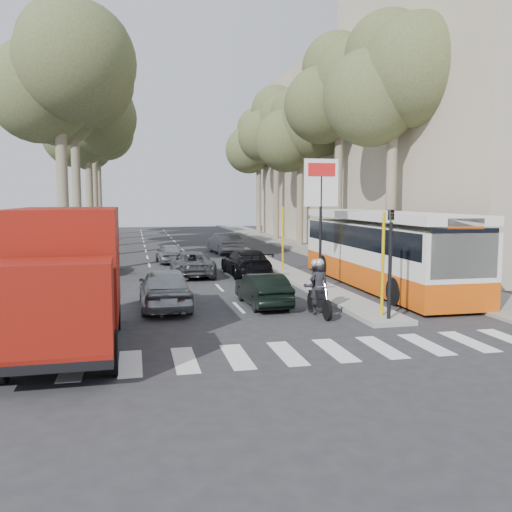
{
  "coord_description": "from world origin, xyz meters",
  "views": [
    {
      "loc": [
        -4.54,
        -16.95,
        3.93
      ],
      "look_at": [
        0.3,
        4.45,
        1.6
      ],
      "focal_mm": 38.0,
      "sensor_mm": 36.0,
      "label": 1
    }
  ],
  "objects": [
    {
      "name": "ground",
      "position": [
        0.0,
        0.0,
        0.0
      ],
      "size": [
        120.0,
        120.0,
        0.0
      ],
      "primitive_type": "plane",
      "color": "#28282B",
      "rests_on": "ground"
    },
    {
      "name": "sidewalk_right",
      "position": [
        8.6,
        25.0,
        0.06
      ],
      "size": [
        3.2,
        70.0,
        0.12
      ],
      "primitive_type": "cube",
      "color": "gray",
      "rests_on": "ground"
    },
    {
      "name": "median_left",
      "position": [
        -8.0,
        28.0,
        0.06
      ],
      "size": [
        2.4,
        64.0,
        0.12
      ],
      "primitive_type": "cube",
      "color": "gray",
      "rests_on": "ground"
    },
    {
      "name": "traffic_island",
      "position": [
        3.25,
        11.0,
        0.08
      ],
      "size": [
        1.5,
        26.0,
        0.16
      ],
      "primitive_type": "cube",
      "color": "gray",
      "rests_on": "ground"
    },
    {
      "name": "building_near",
      "position": [
        15.5,
        12.0,
        9.0
      ],
      "size": [
        11.0,
        18.0,
        18.0
      ],
      "primitive_type": "cube",
      "color": "#AFA38B",
      "rests_on": "ground"
    },
    {
      "name": "building_far",
      "position": [
        15.5,
        34.0,
        8.0
      ],
      "size": [
        11.0,
        20.0,
        16.0
      ],
      "primitive_type": "cube",
      "color": "#B7A88E",
      "rests_on": "ground"
    },
    {
      "name": "billboard",
      "position": [
        3.25,
        5.0,
        3.7
      ],
      "size": [
        1.5,
        12.1,
        5.6
      ],
      "color": "yellow",
      "rests_on": "ground"
    },
    {
      "name": "traffic_light_island",
      "position": [
        3.25,
        -1.5,
        2.49
      ],
      "size": [
        0.16,
        0.41,
        3.6
      ],
      "color": "black",
      "rests_on": "ground"
    },
    {
      "name": "traffic_light_left",
      "position": [
        -7.6,
        -1.0,
        2.49
      ],
      "size": [
        0.16,
        0.41,
        3.6
      ],
      "color": "black",
      "rests_on": "ground"
    },
    {
      "name": "tree_l_a",
      "position": [
        -7.87,
        12.11,
        10.38
      ],
      "size": [
        7.4,
        7.2,
        14.1
      ],
      "color": "#6B604C",
      "rests_on": "ground"
    },
    {
      "name": "tree_l_b",
      "position": [
        -7.97,
        20.11,
        11.07
      ],
      "size": [
        7.4,
        7.2,
        14.88
      ],
      "color": "#6B604C",
      "rests_on": "ground"
    },
    {
      "name": "tree_l_c",
      "position": [
        -7.77,
        28.11,
        10.04
      ],
      "size": [
        7.4,
        7.2,
        13.71
      ],
      "color": "#6B604C",
      "rests_on": "ground"
    },
    {
      "name": "tree_l_d",
      "position": [
        -7.87,
        36.11,
        11.76
      ],
      "size": [
        7.4,
        7.2,
        15.66
      ],
      "color": "#6B604C",
      "rests_on": "ground"
    },
    {
      "name": "tree_l_e",
      "position": [
        -7.97,
        44.11,
        10.73
      ],
      "size": [
        7.4,
        7.2,
        14.49
      ],
      "color": "#6B604C",
      "rests_on": "ground"
    },
    {
      "name": "tree_r_a",
      "position": [
        9.13,
        10.11,
        10.38
      ],
      "size": [
        7.4,
        7.2,
        14.1
      ],
      "color": "#6B604C",
      "rests_on": "ground"
    },
    {
      "name": "tree_r_b",
      "position": [
        9.23,
        18.11,
        11.42
      ],
      "size": [
        7.4,
        7.2,
        15.27
      ],
      "color": "#6B604C",
      "rests_on": "ground"
    },
    {
      "name": "tree_r_c",
      "position": [
        9.03,
        26.11,
        9.69
      ],
      "size": [
        7.4,
        7.2,
        13.32
      ],
      "color": "#6B604C",
      "rests_on": "ground"
    },
    {
      "name": "tree_r_d",
      "position": [
        9.13,
        34.11,
        11.07
      ],
      "size": [
        7.4,
        7.2,
        14.88
      ],
      "color": "#6B604C",
      "rests_on": "ground"
    },
    {
      "name": "tree_r_e",
      "position": [
        9.23,
        42.11,
        10.38
      ],
      "size": [
        7.4,
        7.2,
        14.1
      ],
      "color": "#6B604C",
      "rests_on": "ground"
    },
    {
      "name": "silver_hatchback",
      "position": [
        -3.5,
        2.46,
        0.76
      ],
      "size": [
        1.81,
        4.45,
        1.51
      ],
      "primitive_type": "imported",
      "rotation": [
        0.0,
        0.0,
        3.15
      ],
      "color": "#9EA1A5",
      "rests_on": "ground"
    },
    {
      "name": "dark_hatchback",
      "position": [
        0.03,
        2.16,
        0.61
      ],
      "size": [
        1.44,
        3.73,
        1.21
      ],
      "primitive_type": "imported",
      "rotation": [
        0.0,
        0.0,
        3.18
      ],
      "color": "black",
      "rests_on": "ground"
    },
    {
      "name": "queue_car_a",
      "position": [
        -1.7,
        10.47,
        0.64
      ],
      "size": [
        2.28,
        4.66,
        1.27
      ],
      "primitive_type": "imported",
      "rotation": [
        0.0,
        0.0,
        3.1
      ],
      "color": "#53565B",
      "rests_on": "ground"
    },
    {
      "name": "queue_car_b",
      "position": [
        1.03,
        10.01,
        0.69
      ],
      "size": [
        2.04,
        4.78,
        1.37
      ],
      "primitive_type": "imported",
      "rotation": [
        0.0,
        0.0,
        3.17
      ],
      "color": "black",
      "rests_on": "ground"
    },
    {
      "name": "queue_car_c",
      "position": [
        -2.46,
        16.43,
        0.61
      ],
      "size": [
        1.64,
        3.64,
        1.21
      ],
      "primitive_type": "imported",
      "rotation": [
        0.0,
        0.0,
        3.2
      ],
      "color": "#929499",
      "rests_on": "ground"
    },
    {
      "name": "queue_car_d",
      "position": [
        1.8,
        21.38,
        0.74
      ],
      "size": [
        2.09,
        4.66,
        1.48
      ],
      "primitive_type": "imported",
      "rotation": [
        0.0,
        0.0,
        3.26
      ],
      "color": "#55575D",
      "rests_on": "ground"
    },
    {
      "name": "queue_car_e",
      "position": [
        -6.3,
        12.71,
        0.62
      ],
      "size": [
        1.9,
        4.36,
        1.25
      ],
      "primitive_type": "imported",
      "rotation": [
        0.0,
        0.0,
        3.1
      ],
      "color": "black",
      "rests_on": "ground"
    },
    {
      "name": "red_truck",
      "position": [
        -6.3,
        -2.27,
        1.94
      ],
      "size": [
        2.7,
        6.91,
        3.67
      ],
      "rotation": [
        0.0,
        0.0,
        0.01
      ],
      "color": "black",
      "rests_on": "ground"
    },
    {
      "name": "city_bus",
      "position": [
        6.2,
        5.23,
        1.78
      ],
      "size": [
        3.03,
        12.91,
        3.39
      ],
      "rotation": [
        0.0,
        0.0,
        -0.02
      ],
      "color": "#D34E0B",
      "rests_on": "ground"
    },
    {
      "name": "motorcycle",
      "position": [
        1.5,
        0.36,
        0.88
      ],
      "size": [
        0.82,
        2.27,
        1.93
      ],
      "rotation": [
        0.0,
        0.0,
        -0.0
      ],
      "color": "black",
      "rests_on": "ground"
    },
    {
      "name": "pedestrian_near",
      "position": [
        7.91,
        8.4,
        0.98
      ],
      "size": [
        0.99,
        1.11,
        1.72
      ],
      "primitive_type": "imported",
      "rotation": [
        0.0,
        0.0,
        2.19
      ],
      "color": "#3F354F",
      "rests_on": "sidewalk_right"
    },
    {
      "name": "pedestrian_far",
      "position": [
        9.3,
        9.39,
        1.09
      ],
      "size": [
        1.3,
        1.25,
        1.94
      ],
      "primitive_type": "imported",
      "rotation": [
        0.0,
        0.0,
        3.87
      ],
      "color": "brown",
      "rests_on": "sidewalk_right"
    }
  ]
}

